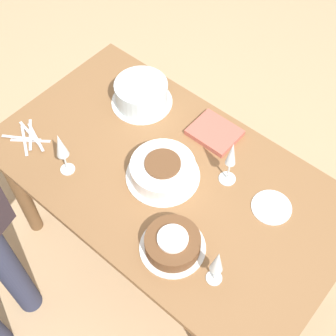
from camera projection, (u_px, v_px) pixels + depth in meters
ground_plane at (168, 253)px, 2.48m from camera, size 12.00×12.00×0.00m
dining_table at (168, 191)px, 1.97m from camera, size 1.46×0.83×0.74m
cake_center_white at (163, 170)px, 1.84m from camera, size 0.30×0.30×0.09m
cake_front_chocolate at (173, 244)px, 1.66m from camera, size 0.24×0.24×0.08m
cake_back_decorated at (141, 94)px, 2.05m from camera, size 0.27×0.27×0.11m
wine_glass_near at (231, 157)px, 1.74m from camera, size 0.07×0.07×0.23m
wine_glass_far at (217, 262)px, 1.51m from camera, size 0.06×0.06×0.21m
wine_glass_extra at (61, 147)px, 1.76m from camera, size 0.06×0.06×0.22m
dessert_plate_right at (271, 207)px, 1.78m from camera, size 0.15×0.15×0.01m
fork_pile at (29, 137)px, 1.97m from camera, size 0.20×0.15×0.02m
napkin_stack at (215, 133)px, 1.98m from camera, size 0.20×0.17×0.03m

